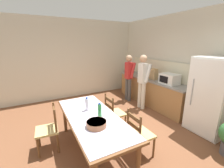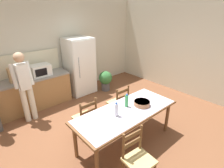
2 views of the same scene
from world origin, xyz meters
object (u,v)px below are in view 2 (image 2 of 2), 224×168
object	(u,v)px
microwave	(40,70)
chair_side_near_left	(137,159)
dining_table	(126,114)
chair_side_far_left	(86,118)
paper_bag	(14,75)
bottle_off_centre	(127,101)
chair_side_far_right	(119,103)
refrigerator	(80,66)
bottle_near_centre	(116,110)
serving_bowl	(142,103)
person_at_counter	(24,84)
potted_plant	(106,79)

from	to	relation	value
microwave	chair_side_near_left	distance (m)	3.43
dining_table	chair_side_far_left	xyz separation A→B (m)	(-0.47, 0.73, -0.25)
chair_side_near_left	paper_bag	bearing A→B (deg)	107.90
bottle_off_centre	chair_side_far_right	world-z (taller)	bottle_off_centre
chair_side_far_left	microwave	bearing A→B (deg)	-86.76
paper_bag	bottle_off_centre	world-z (taller)	paper_bag
paper_bag	chair_side_near_left	world-z (taller)	paper_bag
dining_table	chair_side_far_left	world-z (taller)	chair_side_far_left
refrigerator	bottle_near_centre	world-z (taller)	refrigerator
serving_bowl	chair_side_far_right	world-z (taller)	chair_side_far_right
microwave	serving_bowl	distance (m)	2.90
chair_side_far_left	person_at_counter	distance (m)	1.66
serving_bowl	bottle_near_centre	bearing A→B (deg)	173.54
refrigerator	chair_side_far_left	bearing A→B (deg)	-119.84
refrigerator	potted_plant	bearing A→B (deg)	-32.19
dining_table	bottle_near_centre	world-z (taller)	bottle_near_centre
dining_table	bottle_off_centre	bearing A→B (deg)	44.55
serving_bowl	chair_side_far_right	xyz separation A→B (m)	(0.12, 0.78, -0.38)
dining_table	potted_plant	size ratio (longest dim) A/B	3.20
bottle_off_centre	chair_side_far_left	bearing A→B (deg)	132.87
serving_bowl	chair_side_near_left	size ratio (longest dim) A/B	0.35
bottle_near_centre	chair_side_near_left	distance (m)	0.88
serving_bowl	chair_side_far_left	xyz separation A→B (m)	(-0.84, 0.80, -0.38)
dining_table	chair_side_near_left	world-z (taller)	chair_side_near_left
bottle_near_centre	person_at_counter	world-z (taller)	person_at_counter
serving_bowl	chair_side_near_left	distance (m)	1.14
serving_bowl	chair_side_far_right	distance (m)	0.88
chair_side_near_left	potted_plant	world-z (taller)	chair_side_near_left
microwave	chair_side_far_left	xyz separation A→B (m)	(0.12, -1.93, -0.59)
paper_bag	bottle_near_centre	size ratio (longest dim) A/B	1.33
chair_side_near_left	chair_side_far_right	bearing A→B (deg)	61.13
bottle_near_centre	person_at_counter	bearing A→B (deg)	112.83
refrigerator	paper_bag	xyz separation A→B (m)	(-1.86, 0.01, 0.18)
person_at_counter	dining_table	bearing A→B (deg)	-151.44
bottle_near_centre	bottle_off_centre	distance (m)	0.39
refrigerator	person_at_counter	size ratio (longest dim) A/B	1.04
chair_side_far_right	dining_table	bearing A→B (deg)	56.74
microwave	person_at_counter	xyz separation A→B (m)	(-0.58, -0.52, -0.07)
paper_bag	chair_side_far_right	bearing A→B (deg)	-48.34
microwave	person_at_counter	distance (m)	0.78
microwave	bottle_near_centre	xyz separation A→B (m)	(0.32, -2.65, -0.13)
chair_side_near_left	refrigerator	bearing A→B (deg)	76.94
paper_bag	bottle_near_centre	world-z (taller)	paper_bag
bottle_off_centre	chair_side_far_right	bearing A→B (deg)	58.10
chair_side_near_left	chair_side_far_left	bearing A→B (deg)	94.69
chair_side_near_left	chair_side_far_left	world-z (taller)	same
paper_bag	bottle_near_centre	xyz separation A→B (m)	(0.97, -2.65, -0.16)
bottle_near_centre	potted_plant	distance (m)	2.76
refrigerator	potted_plant	size ratio (longest dim) A/B	2.65
bottle_near_centre	chair_side_near_left	size ratio (longest dim) A/B	0.30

